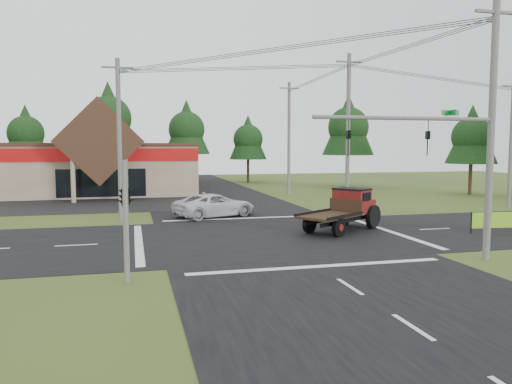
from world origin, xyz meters
name	(u,v)px	position (x,y,z in m)	size (l,w,h in m)	color
ground	(271,237)	(0.00, 0.00, 0.00)	(120.00, 120.00, 0.00)	#3A4F1C
road_ns	(271,237)	(0.00, 0.00, 0.01)	(12.00, 120.00, 0.02)	black
road_ew	(271,237)	(0.00, 0.00, 0.01)	(120.00, 12.00, 0.02)	black
parking_apron	(50,204)	(-14.00, 19.00, 0.01)	(28.00, 14.00, 0.02)	black
cvs_building	(48,167)	(-15.70, 29.57, 2.78)	(30.40, 18.20, 9.19)	gray
traffic_signal_mast	(455,157)	(5.82, -7.50, 4.43)	(8.12, 0.24, 7.00)	#595651
traffic_signal_corner	(125,184)	(-7.50, -7.32, 3.52)	(0.53, 2.48, 4.40)	#595651
utility_pole_nr	(491,128)	(7.50, -7.50, 5.64)	(2.00, 0.30, 11.00)	#595651
utility_pole_nw	(119,138)	(-8.00, 8.00, 5.39)	(2.00, 0.30, 10.50)	#595651
utility_pole_ne	(348,132)	(8.00, 8.00, 5.89)	(2.00, 0.30, 11.50)	#595651
utility_pole_far	(511,142)	(22.00, 8.00, 5.24)	(2.00, 0.30, 10.20)	#595651
utility_pole_n	(289,138)	(8.00, 22.00, 5.74)	(2.00, 0.30, 11.20)	#595651
tree_row_b	(26,132)	(-20.00, 42.00, 6.70)	(5.60, 5.60, 10.10)	#332316
tree_row_c	(108,116)	(-10.00, 41.00, 8.72)	(7.28, 7.28, 13.13)	#332316
tree_row_d	(187,128)	(0.00, 42.00, 7.38)	(6.16, 6.16, 11.11)	#332316
tree_row_e	(248,138)	(8.00, 40.00, 6.03)	(5.04, 5.04, 9.09)	#332316
tree_side_ne	(348,125)	(18.00, 30.00, 7.38)	(6.16, 6.16, 11.11)	#332316
tree_side_e_near	(472,135)	(26.00, 18.00, 6.03)	(5.04, 5.04, 9.09)	#332316
antique_flatbed_truck	(341,210)	(4.35, 0.76, 1.23)	(2.25, 5.89, 2.46)	#540C0C
roadside_banner	(500,222)	(12.82, -2.01, 0.62)	(3.62, 0.11, 1.24)	#6EB317
white_pickup	(215,205)	(-1.73, 8.38, 0.80)	(2.67, 5.79, 1.61)	silver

